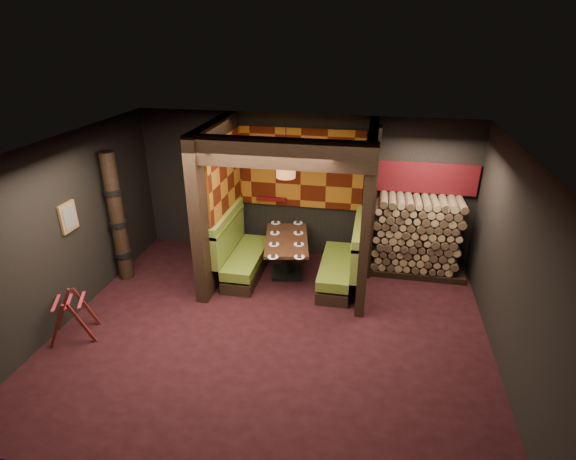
# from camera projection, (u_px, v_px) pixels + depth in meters

# --- Properties ---
(floor) EXTENTS (6.50, 5.50, 0.02)m
(floor) POSITION_uv_depth(u_px,v_px,m) (272.00, 332.00, 6.93)
(floor) COLOR black
(floor) RESTS_ON ground
(ceiling) EXTENTS (6.50, 5.50, 0.02)m
(ceiling) POSITION_uv_depth(u_px,v_px,m) (268.00, 150.00, 5.74)
(ceiling) COLOR black
(ceiling) RESTS_ON ground
(wall_back) EXTENTS (6.50, 0.02, 2.85)m
(wall_back) POSITION_uv_depth(u_px,v_px,m) (302.00, 187.00, 8.80)
(wall_back) COLOR black
(wall_back) RESTS_ON ground
(wall_front) EXTENTS (6.50, 0.02, 2.85)m
(wall_front) POSITION_uv_depth(u_px,v_px,m) (197.00, 392.00, 3.87)
(wall_front) COLOR black
(wall_front) RESTS_ON ground
(wall_left) EXTENTS (0.02, 5.50, 2.85)m
(wall_left) POSITION_uv_depth(u_px,v_px,m) (64.00, 231.00, 6.91)
(wall_left) COLOR black
(wall_left) RESTS_ON ground
(wall_right) EXTENTS (0.02, 5.50, 2.85)m
(wall_right) POSITION_uv_depth(u_px,v_px,m) (517.00, 272.00, 5.76)
(wall_right) COLOR black
(wall_right) RESTS_ON ground
(partition_left) EXTENTS (0.20, 2.20, 2.85)m
(partition_left) POSITION_uv_depth(u_px,v_px,m) (218.00, 202.00, 8.05)
(partition_left) COLOR black
(partition_left) RESTS_ON floor
(partition_right) EXTENTS (0.15, 2.10, 2.85)m
(partition_right) POSITION_uv_depth(u_px,v_px,m) (367.00, 212.00, 7.63)
(partition_right) COLOR black
(partition_right) RESTS_ON floor
(header_beam) EXTENTS (2.85, 0.18, 0.44)m
(header_beam) POSITION_uv_depth(u_px,v_px,m) (278.00, 153.00, 6.47)
(header_beam) COLOR black
(header_beam) RESTS_ON partition_left
(tapa_back_panel) EXTENTS (2.40, 0.06, 1.55)m
(tapa_back_panel) POSITION_uv_depth(u_px,v_px,m) (301.00, 168.00, 8.60)
(tapa_back_panel) COLOR #925314
(tapa_back_panel) RESTS_ON wall_back
(tapa_side_panel) EXTENTS (0.04, 1.85, 1.45)m
(tapa_side_panel) POSITION_uv_depth(u_px,v_px,m) (226.00, 177.00, 8.01)
(tapa_side_panel) COLOR #925314
(tapa_side_panel) RESTS_ON partition_left
(lacquer_shelf) EXTENTS (0.60, 0.12, 0.07)m
(lacquer_shelf) POSITION_uv_depth(u_px,v_px,m) (272.00, 199.00, 8.91)
(lacquer_shelf) COLOR #510A0D
(lacquer_shelf) RESTS_ON wall_back
(booth_bench_left) EXTENTS (0.68, 1.60, 1.14)m
(booth_bench_left) POSITION_uv_depth(u_px,v_px,m) (241.00, 255.00, 8.40)
(booth_bench_left) COLOR black
(booth_bench_left) RESTS_ON floor
(booth_bench_right) EXTENTS (0.68, 1.60, 1.14)m
(booth_bench_right) POSITION_uv_depth(u_px,v_px,m) (343.00, 264.00, 8.07)
(booth_bench_right) COLOR black
(booth_bench_right) RESTS_ON floor
(dining_table) EXTENTS (1.02, 1.53, 0.75)m
(dining_table) POSITION_uv_depth(u_px,v_px,m) (287.00, 250.00, 8.33)
(dining_table) COLOR black
(dining_table) RESTS_ON floor
(place_settings) EXTENTS (0.89, 1.69, 0.03)m
(place_settings) POSITION_uv_depth(u_px,v_px,m) (287.00, 238.00, 8.23)
(place_settings) COLOR white
(place_settings) RESTS_ON dining_table
(pendant_lamp) EXTENTS (0.33, 0.33, 0.91)m
(pendant_lamp) POSITION_uv_depth(u_px,v_px,m) (286.00, 165.00, 7.60)
(pendant_lamp) COLOR brown
(pendant_lamp) RESTS_ON ceiling
(framed_picture) EXTENTS (0.05, 0.36, 0.46)m
(framed_picture) POSITION_uv_depth(u_px,v_px,m) (68.00, 217.00, 6.91)
(framed_picture) COLOR olive
(framed_picture) RESTS_ON wall_left
(luggage_rack) EXTENTS (0.82, 0.72, 0.75)m
(luggage_rack) POSITION_uv_depth(u_px,v_px,m) (72.00, 315.00, 6.70)
(luggage_rack) COLOR #481412
(luggage_rack) RESTS_ON floor
(totem_column) EXTENTS (0.31, 0.31, 2.40)m
(totem_column) POSITION_uv_depth(u_px,v_px,m) (117.00, 219.00, 7.96)
(totem_column) COLOR black
(totem_column) RESTS_ON floor
(firewood_stack) EXTENTS (1.73, 0.70, 1.50)m
(firewood_stack) POSITION_uv_depth(u_px,v_px,m) (420.00, 237.00, 8.31)
(firewood_stack) COLOR black
(firewood_stack) RESTS_ON floor
(mosaic_header) EXTENTS (1.83, 0.10, 0.56)m
(mosaic_header) POSITION_uv_depth(u_px,v_px,m) (425.00, 178.00, 8.18)
(mosaic_header) COLOR maroon
(mosaic_header) RESTS_ON wall_back
(bay_front_post) EXTENTS (0.08, 0.08, 2.85)m
(bay_front_post) POSITION_uv_depth(u_px,v_px,m) (373.00, 207.00, 7.84)
(bay_front_post) COLOR black
(bay_front_post) RESTS_ON floor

